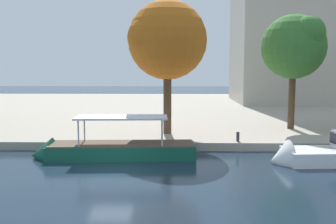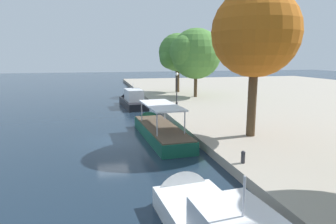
# 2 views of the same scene
# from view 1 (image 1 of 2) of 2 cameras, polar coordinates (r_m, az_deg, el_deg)

# --- Properties ---
(ground_plane) EXTENTS (220.00, 220.00, 0.00)m
(ground_plane) POSITION_cam_1_polar(r_m,az_deg,el_deg) (23.75, -8.40, -8.83)
(ground_plane) COLOR #192838
(dock_promenade) EXTENTS (120.00, 55.00, 0.63)m
(dock_promenade) POSITION_cam_1_polar(r_m,az_deg,el_deg) (56.88, -2.64, 0.48)
(dock_promenade) COLOR #A39989
(dock_promenade) RESTS_ON ground_plane
(tour_boat_1) EXTENTS (11.40, 3.21, 3.90)m
(tour_boat_1) POSITION_cam_1_polar(r_m,az_deg,el_deg) (27.64, -8.48, -5.94)
(tour_boat_1) COLOR #14513D
(tour_boat_1) RESTS_ON ground_plane
(mooring_bollard_0) EXTENTS (0.26, 0.26, 0.75)m
(mooring_bollard_0) POSITION_cam_1_polar(r_m,az_deg,el_deg) (30.50, 10.13, -3.46)
(mooring_bollard_0) COLOR #2D2D33
(mooring_bollard_0) RESTS_ON dock_promenade
(tree_1) EXTENTS (5.82, 5.82, 10.41)m
(tree_1) POSITION_cam_1_polar(r_m,az_deg,el_deg) (37.64, 18.04, 9.02)
(tree_1) COLOR #4C3823
(tree_1) RESTS_ON dock_promenade
(tree_5) EXTENTS (6.65, 6.65, 11.24)m
(tree_5) POSITION_cam_1_polar(r_m,az_deg,el_deg) (33.24, -0.53, 10.29)
(tree_5) COLOR #4C3823
(tree_5) RESTS_ON dock_promenade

